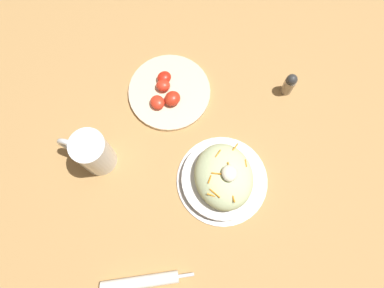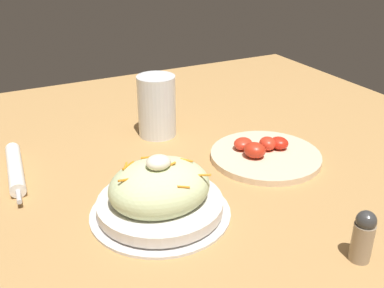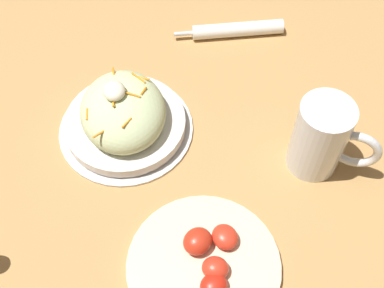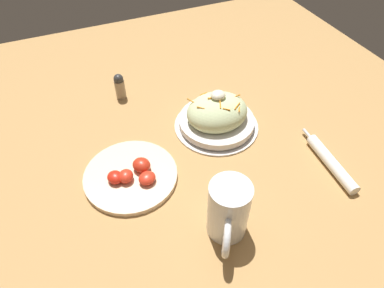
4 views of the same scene
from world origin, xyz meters
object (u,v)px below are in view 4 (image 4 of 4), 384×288
(salad_plate, at_px, (217,116))
(tomato_plate, at_px, (131,175))
(beer_mug, at_px, (228,213))
(salt_shaker, at_px, (120,86))
(napkin_roll, at_px, (331,163))

(salad_plate, bearing_deg, tomato_plate, 17.62)
(salad_plate, xyz_separation_m, beer_mug, (0.12, 0.29, 0.02))
(salt_shaker, bearing_deg, tomato_plate, 79.24)
(beer_mug, height_order, napkin_roll, beer_mug)
(beer_mug, distance_m, napkin_roll, 0.31)
(salad_plate, distance_m, tomato_plate, 0.27)
(salad_plate, relative_size, salt_shaker, 2.88)
(napkin_roll, bearing_deg, tomato_plate, -18.99)
(salad_plate, height_order, napkin_roll, salad_plate)
(napkin_roll, relative_size, salt_shaker, 2.72)
(salad_plate, relative_size, napkin_roll, 1.06)
(beer_mug, bearing_deg, salt_shaker, -80.94)
(salad_plate, distance_m, beer_mug, 0.31)
(beer_mug, height_order, tomato_plate, beer_mug)
(tomato_plate, relative_size, salt_shaker, 2.78)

